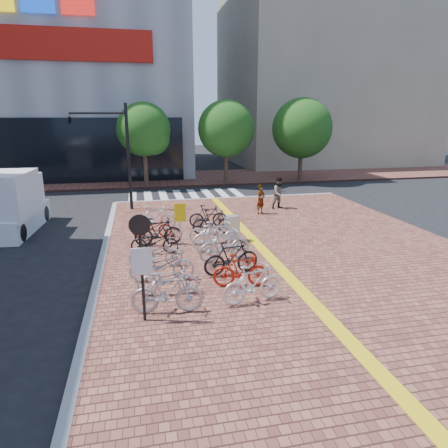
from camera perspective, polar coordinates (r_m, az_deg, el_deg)
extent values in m
plane|color=black|center=(13.43, -0.32, -7.34)|extent=(120.00, 120.00, 0.00)
cube|color=brown|center=(10.36, 23.05, -15.47)|extent=(14.00, 34.00, 0.15)
cube|color=yellow|center=(9.82, 18.12, -16.20)|extent=(0.40, 34.00, 0.01)
cube|color=gray|center=(8.88, -20.67, -20.77)|extent=(0.25, 34.00, 0.15)
cube|color=gray|center=(25.28, 0.76, 3.66)|extent=(14.00, 0.25, 0.15)
cube|color=brown|center=(33.62, -7.73, 6.43)|extent=(70.00, 8.00, 0.15)
cube|color=gray|center=(48.83, 13.55, 19.38)|extent=(20.00, 18.00, 18.00)
cube|color=silver|center=(26.64, -12.94, 3.72)|extent=(0.50, 4.00, 0.01)
cube|color=silver|center=(26.64, -10.78, 3.84)|extent=(0.50, 4.00, 0.01)
cube|color=silver|center=(26.68, -8.63, 3.95)|extent=(0.50, 4.00, 0.01)
cube|color=silver|center=(26.76, -6.49, 4.06)|extent=(0.50, 4.00, 0.01)
cube|color=silver|center=(26.87, -4.37, 4.16)|extent=(0.50, 4.00, 0.01)
cube|color=silver|center=(27.02, -2.26, 4.26)|extent=(0.50, 4.00, 0.01)
cube|color=silver|center=(27.21, -0.18, 4.35)|extent=(0.50, 4.00, 0.01)
cube|color=silver|center=(27.43, 1.87, 4.43)|extent=(0.50, 4.00, 0.01)
cylinder|color=#38281E|center=(29.87, -11.13, 7.85)|extent=(0.32, 0.32, 2.60)
sphere|color=#194714|center=(29.65, -11.40, 13.12)|extent=(3.80, 3.80, 3.80)
sphere|color=#194714|center=(29.40, -10.14, 11.99)|extent=(2.40, 2.40, 2.40)
cylinder|color=#38281E|center=(30.57, 0.29, 8.30)|extent=(0.32, 0.32, 2.60)
sphere|color=#194714|center=(30.36, 0.30, 13.45)|extent=(4.20, 4.20, 4.20)
sphere|color=#194714|center=(30.23, 1.56, 12.30)|extent=(2.40, 2.40, 2.40)
cylinder|color=#38281E|center=(32.39, 10.83, 8.42)|extent=(0.32, 0.32, 2.60)
sphere|color=#194714|center=(32.19, 11.08, 13.28)|extent=(4.60, 4.60, 4.60)
sphere|color=#194714|center=(32.18, 12.24, 12.15)|extent=(2.40, 2.40, 2.40)
imported|color=#A6A7AB|center=(10.60, -8.17, -9.71)|extent=(1.93, 0.75, 1.13)
imported|color=#B0B0B5|center=(11.66, -8.04, -7.84)|extent=(1.81, 0.77, 0.93)
imported|color=#AAAAAF|center=(12.60, -8.87, -5.78)|extent=(2.04, 0.82, 1.05)
imported|color=#BBBABF|center=(13.80, -9.74, -4.12)|extent=(1.89, 0.79, 0.97)
imported|color=black|center=(15.09, -9.87, -2.48)|extent=(1.87, 0.91, 0.94)
imported|color=black|center=(16.00, -9.37, -1.07)|extent=(1.90, 0.58, 1.13)
imported|color=#9D190B|center=(17.16, -10.26, -0.46)|extent=(1.69, 0.70, 0.87)
imported|color=white|center=(18.19, -9.85, 0.89)|extent=(1.93, 0.78, 1.13)
imported|color=silver|center=(11.09, 4.21, -8.50)|extent=(1.90, 0.86, 1.10)
imported|color=#AB1C0C|center=(12.06, 2.50, -6.65)|extent=(1.76, 0.72, 1.03)
imported|color=black|center=(12.95, 1.05, -4.82)|extent=(1.94, 0.81, 1.13)
imported|color=#ACABB0|center=(14.14, 0.11, -2.99)|extent=(2.00, 0.89, 1.16)
imported|color=silver|center=(15.18, -0.99, -1.68)|extent=(2.00, 0.81, 1.17)
imported|color=silver|center=(16.16, -1.57, -0.87)|extent=(2.04, 0.87, 1.04)
imported|color=black|center=(17.31, -1.58, 0.31)|extent=(1.84, 0.61, 1.09)
imported|color=black|center=(18.39, -2.29, 1.14)|extent=(1.80, 0.69, 1.05)
imported|color=gray|center=(20.95, 5.28, 3.53)|extent=(0.67, 0.63, 1.54)
imported|color=#4A4E5D|center=(22.30, 7.91, 4.40)|extent=(0.93, 0.78, 1.72)
cube|color=#BCBBC0|center=(16.31, 1.26, -0.65)|extent=(0.54, 0.43, 1.08)
cylinder|color=#B7B7BC|center=(15.92, -6.26, -0.08)|extent=(0.07, 0.07, 1.64)
cube|color=yellow|center=(15.75, -6.29, 1.63)|extent=(0.46, 0.07, 0.73)
cylinder|color=black|center=(10.01, -11.63, -6.38)|extent=(0.07, 0.07, 2.75)
cylinder|color=black|center=(9.60, -11.99, -0.14)|extent=(0.51, 0.04, 0.51)
cube|color=silver|center=(9.88, -11.70, -5.26)|extent=(0.50, 0.04, 0.69)
cylinder|color=black|center=(22.25, -13.46, 9.21)|extent=(0.17, 0.17, 5.64)
cylinder|color=black|center=(22.22, -17.60, 14.88)|extent=(2.82, 0.11, 0.11)
imported|color=black|center=(22.38, -21.24, 13.84)|extent=(0.25, 1.17, 0.47)
cube|color=white|center=(20.71, -28.00, 0.41)|extent=(2.39, 5.00, 0.97)
cube|color=white|center=(21.78, -27.19, 4.38)|extent=(2.19, 2.19, 1.41)
cube|color=white|center=(19.65, -29.30, 3.58)|extent=(2.37, 3.17, 1.95)
cylinder|color=black|center=(22.63, -28.74, 1.16)|extent=(0.29, 0.77, 0.76)
cylinder|color=black|center=(22.05, -24.27, 1.37)|extent=(0.29, 0.77, 0.76)
cylinder|color=black|center=(18.85, -27.03, -1.14)|extent=(0.29, 0.77, 0.76)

